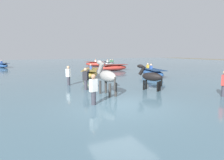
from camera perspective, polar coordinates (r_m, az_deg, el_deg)
name	(u,v)px	position (r m, az deg, el deg)	size (l,w,h in m)	color
ground_plane	(122,111)	(8.33, 2.90, -9.45)	(120.00, 120.00, 0.00)	#666051
water_surface	(71,79)	(17.58, -12.35, 0.39)	(90.00, 90.00, 0.30)	#476675
horse_lead_black	(151,77)	(11.46, 11.68, 0.82)	(1.06, 1.59, 1.81)	black
horse_trailing_grey	(107,77)	(9.98, -1.55, 0.89)	(0.68, 1.94, 2.11)	gray
boat_mid_channel	(114,67)	(23.37, 0.67, 3.80)	(3.32, 1.26, 0.86)	#BC382D
boat_far_offshore	(152,73)	(18.04, 11.98, 2.21)	(2.00, 4.13, 1.18)	#28518E
boat_mid_outer	(2,65)	(32.05, -30.27, 3.85)	(2.31, 3.47, 1.11)	#28518E
boat_near_starboard	(110,63)	(34.08, -0.61, 5.13)	(2.52, 1.91, 0.97)	silver
boat_far_inshore	(90,73)	(16.87, -6.61, 1.98)	(2.55, 3.78, 1.22)	gold
boat_distant_east	(95,64)	(30.72, -5.02, 4.86)	(3.31, 3.07, 1.16)	#BC382D
person_wading_mid	(224,86)	(11.17, 30.75, -1.46)	(0.37, 0.29, 1.63)	#383842
person_onlooker_left	(94,92)	(8.15, -5.60, -3.58)	(0.37, 0.31, 1.63)	#383842
person_onlooker_right	(86,81)	(11.40, -7.95, -0.16)	(0.36, 0.37, 1.63)	#383842
person_wading_close	(68,77)	(13.25, -13.02, 0.91)	(0.34, 0.38, 1.63)	#383842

